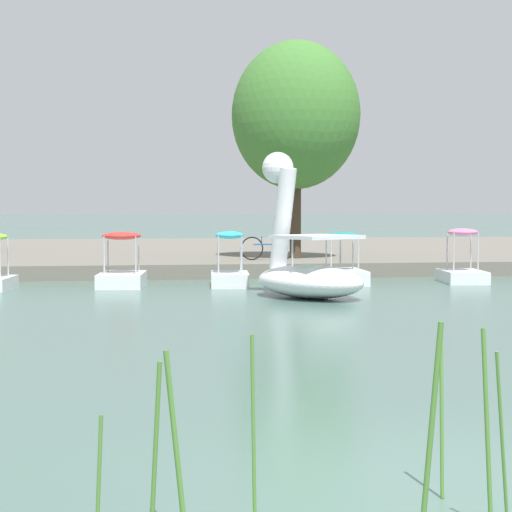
{
  "coord_description": "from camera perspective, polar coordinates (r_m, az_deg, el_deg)",
  "views": [
    {
      "loc": [
        -2.54,
        -6.64,
        2.05
      ],
      "look_at": [
        1.09,
        17.27,
        0.82
      ],
      "focal_mm": 68.78,
      "sensor_mm": 36.0,
      "label": 1
    }
  ],
  "objects": [
    {
      "name": "pedal_boat_red",
      "position": [
        25.1,
        -7.81,
        -0.87
      ],
      "size": [
        1.35,
        2.12,
        1.4
      ],
      "color": "white",
      "rests_on": "ground_plane"
    },
    {
      "name": "ground_plane",
      "position": [
        7.4,
        12.17,
        -13.25
      ],
      "size": [
        480.04,
        480.04,
        0.0
      ],
      "primitive_type": "plane",
      "color": "#47665B"
    },
    {
      "name": "tree_broadleaf_behind_dock",
      "position": [
        30.84,
        2.31,
        8.17
      ],
      "size": [
        5.54,
        5.53,
        6.79
      ],
      "color": "#423323",
      "rests_on": "shore_bank_far"
    },
    {
      "name": "pedal_boat_pink",
      "position": [
        26.82,
        11.91,
        -0.67
      ],
      "size": [
        1.27,
        1.96,
        1.46
      ],
      "color": "white",
      "rests_on": "ground_plane"
    },
    {
      "name": "bicycle_parked",
      "position": [
        29.72,
        0.7,
        0.47
      ],
      "size": [
        1.71,
        0.23,
        0.72
      ],
      "color": "black",
      "rests_on": "shore_bank_far"
    },
    {
      "name": "reed_clump_foreground",
      "position": [
        6.11,
        6.62,
        -10.87
      ],
      "size": [
        3.56,
        1.66,
        1.4
      ],
      "color": "#4C7F33",
      "rests_on": "ground_plane"
    },
    {
      "name": "pedal_boat_cyan",
      "position": [
        25.12,
        -1.54,
        -0.79
      ],
      "size": [
        1.14,
        1.91,
        1.41
      ],
      "color": "white",
      "rests_on": "ground_plane"
    },
    {
      "name": "pedal_boat_teal",
      "position": [
        25.92,
        5.03,
        -0.8
      ],
      "size": [
        1.2,
        2.03,
        1.37
      ],
      "color": "white",
      "rests_on": "ground_plane"
    },
    {
      "name": "shore_bank_far",
      "position": [
        38.48,
        -4.84,
        0.17
      ],
      "size": [
        151.2,
        22.36,
        0.42
      ],
      "primitive_type": "cube",
      "color": "#6B665B",
      "rests_on": "ground_plane"
    },
    {
      "name": "swan_boat",
      "position": [
        22.03,
        2.86,
        -0.46
      ],
      "size": [
        2.98,
        3.46,
        3.3
      ],
      "color": "white",
      "rests_on": "ground_plane"
    }
  ]
}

